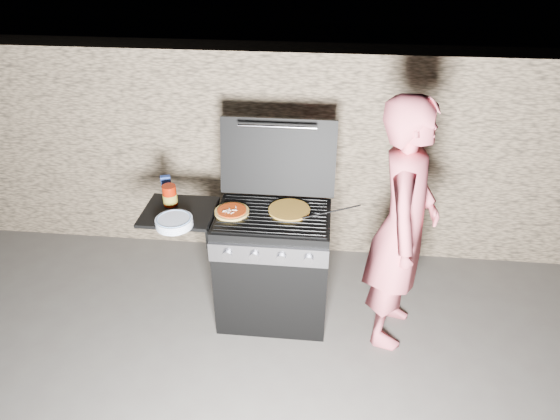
# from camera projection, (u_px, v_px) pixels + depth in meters

# --- Properties ---
(ground) EXTENTS (50.00, 50.00, 0.00)m
(ground) POSITION_uv_depth(u_px,v_px,m) (274.00, 312.00, 3.93)
(ground) COLOR #47423E
(stone_wall) EXTENTS (8.00, 0.35, 1.80)m
(stone_wall) POSITION_uv_depth(u_px,v_px,m) (287.00, 152.00, 4.35)
(stone_wall) COLOR #9F8464
(stone_wall) RESTS_ON ground
(gas_grill) EXTENTS (1.34, 0.79, 0.91)m
(gas_grill) POSITION_uv_depth(u_px,v_px,m) (240.00, 264.00, 3.72)
(gas_grill) COLOR black
(gas_grill) RESTS_ON ground
(pizza_topped) EXTENTS (0.27, 0.27, 0.03)m
(pizza_topped) POSITION_uv_depth(u_px,v_px,m) (232.00, 211.00, 3.47)
(pizza_topped) COLOR tan
(pizza_topped) RESTS_ON gas_grill
(pizza_plain) EXTENTS (0.34, 0.34, 0.02)m
(pizza_plain) POSITION_uv_depth(u_px,v_px,m) (289.00, 210.00, 3.49)
(pizza_plain) COLOR gold
(pizza_plain) RESTS_ON gas_grill
(sauce_jar) EXTENTS (0.13, 0.13, 0.15)m
(sauce_jar) POSITION_uv_depth(u_px,v_px,m) (170.00, 195.00, 3.55)
(sauce_jar) COLOR #8A1603
(sauce_jar) RESTS_ON gas_grill
(blue_carton) EXTENTS (0.08, 0.06, 0.15)m
(blue_carton) POSITION_uv_depth(u_px,v_px,m) (166.00, 185.00, 3.68)
(blue_carton) COLOR navy
(blue_carton) RESTS_ON gas_grill
(plate_stack) EXTENTS (0.28, 0.28, 0.06)m
(plate_stack) POSITION_uv_depth(u_px,v_px,m) (174.00, 222.00, 3.34)
(plate_stack) COLOR silver
(plate_stack) RESTS_ON gas_grill
(person) EXTENTS (0.57, 0.75, 1.83)m
(person) POSITION_uv_depth(u_px,v_px,m) (403.00, 227.00, 3.32)
(person) COLOR #E45E6D
(person) RESTS_ON ground
(tongs) EXTENTS (0.41, 0.11, 0.09)m
(tongs) POSITION_uv_depth(u_px,v_px,m) (330.00, 212.00, 3.40)
(tongs) COLOR black
(tongs) RESTS_ON gas_grill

